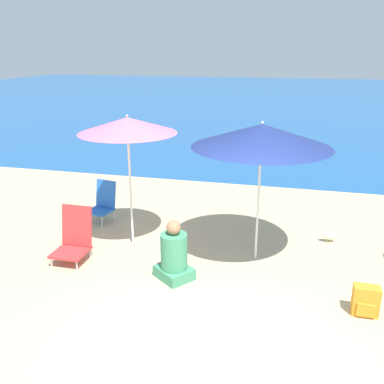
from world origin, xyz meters
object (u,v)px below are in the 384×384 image
(beach_chair_red, at_px, (74,237))
(person_seated_near, at_px, (174,256))
(beach_umbrella_navy, at_px, (262,136))
(beach_umbrella_pink, at_px, (127,125))
(seagull, at_px, (330,235))
(backpack_orange, at_px, (366,301))
(beach_chair_blue, at_px, (103,202))

(beach_chair_red, distance_m, person_seated_near, 1.67)
(beach_umbrella_navy, distance_m, beach_chair_red, 3.22)
(beach_umbrella_pink, bearing_deg, seagull, 14.71)
(person_seated_near, xyz_separation_m, backpack_orange, (2.52, -0.28, -0.16))
(beach_umbrella_navy, relative_size, backpack_orange, 5.65)
(beach_chair_blue, relative_size, backpack_orange, 2.02)
(beach_chair_red, height_order, seagull, beach_chair_red)
(beach_chair_red, bearing_deg, seagull, 21.84)
(beach_umbrella_pink, xyz_separation_m, person_seated_near, (0.99, -0.92, -1.64))
(beach_umbrella_navy, xyz_separation_m, beach_umbrella_pink, (-2.05, 0.03, 0.06))
(beach_chair_red, relative_size, seagull, 3.07)
(backpack_orange, bearing_deg, beach_umbrella_pink, 161.13)
(backpack_orange, bearing_deg, beach_umbrella_navy, 141.23)
(beach_umbrella_pink, relative_size, beach_chair_blue, 2.82)
(person_seated_near, height_order, seagull, person_seated_near)
(beach_chair_red, height_order, person_seated_near, person_seated_near)
(beach_umbrella_pink, height_order, beach_chair_red, beach_umbrella_pink)
(beach_chair_blue, height_order, seagull, beach_chair_blue)
(beach_umbrella_navy, height_order, beach_chair_red, beach_umbrella_navy)
(beach_umbrella_navy, distance_m, seagull, 2.30)
(beach_chair_blue, height_order, backpack_orange, beach_chair_blue)
(beach_umbrella_navy, xyz_separation_m, beach_chair_blue, (-2.97, 0.85, -1.56))
(beach_chair_red, bearing_deg, backpack_orange, -6.70)
(beach_chair_red, distance_m, backpack_orange, 4.21)
(beach_umbrella_navy, distance_m, beach_chair_blue, 3.46)
(backpack_orange, bearing_deg, beach_chair_red, 173.50)
(beach_umbrella_pink, xyz_separation_m, beach_chair_red, (-0.67, -0.73, -1.64))
(beach_umbrella_navy, bearing_deg, backpack_orange, -38.77)
(beach_umbrella_navy, height_order, seagull, beach_umbrella_navy)
(person_seated_near, distance_m, backpack_orange, 2.54)
(backpack_orange, distance_m, seagull, 2.07)
(person_seated_near, bearing_deg, beach_chair_blue, 85.33)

